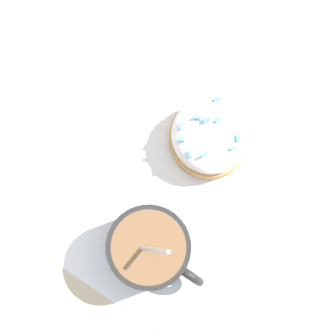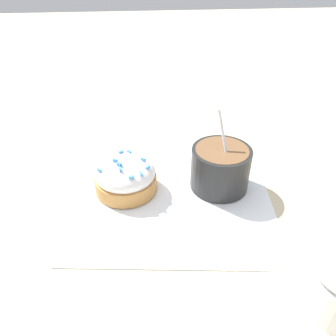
{
  "view_description": "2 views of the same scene",
  "coord_description": "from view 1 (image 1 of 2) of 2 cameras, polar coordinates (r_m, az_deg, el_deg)",
  "views": [
    {
      "loc": [
        0.06,
        0.03,
        0.62
      ],
      "look_at": [
        -0.02,
        -0.01,
        0.03
      ],
      "focal_mm": 60.0,
      "sensor_mm": 36.0,
      "label": 1
    },
    {
      "loc": [
        -0.05,
        -0.37,
        0.31
      ],
      "look_at": [
        -0.01,
        0.01,
        0.03
      ],
      "focal_mm": 35.0,
      "sensor_mm": 36.0,
      "label": 2
    }
  ],
  "objects": [
    {
      "name": "ground_plane",
      "position": [
        0.63,
        0.54,
        -2.28
      ],
      "size": [
        3.0,
        3.0,
        0.0
      ],
      "primitive_type": "plane",
      "color": "#C6B793"
    },
    {
      "name": "frosted_pastry",
      "position": [
        0.61,
        4.37,
        3.26
      ],
      "size": [
        0.09,
        0.09,
        0.05
      ],
      "color": "#C18442",
      "rests_on": "paper_napkin"
    },
    {
      "name": "coffee_cup",
      "position": [
        0.59,
        -1.8,
        -8.15
      ],
      "size": [
        0.08,
        0.11,
        0.11
      ],
      "color": "black",
      "rests_on": "paper_napkin"
    },
    {
      "name": "paper_napkin",
      "position": [
        0.62,
        0.55,
        -2.26
      ],
      "size": [
        0.31,
        0.31,
        0.0
      ],
      "color": "white",
      "rests_on": "ground_plane"
    }
  ]
}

